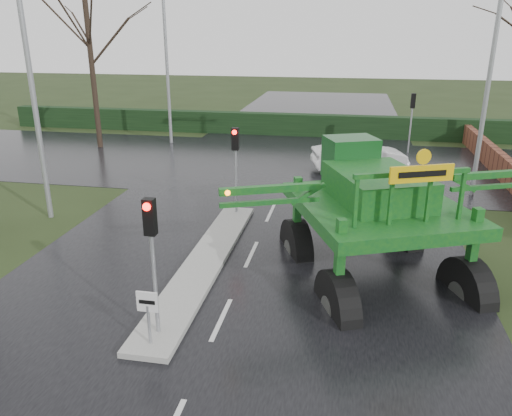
% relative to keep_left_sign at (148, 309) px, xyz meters
% --- Properties ---
extents(ground, '(140.00, 140.00, 0.00)m').
position_rel_keep_left_sign_xyz_m(ground, '(1.30, 1.50, -1.06)').
color(ground, black).
rests_on(ground, ground).
extents(road_main, '(14.00, 80.00, 0.02)m').
position_rel_keep_left_sign_xyz_m(road_main, '(1.30, 11.50, -1.05)').
color(road_main, black).
rests_on(road_main, ground).
extents(road_cross, '(80.00, 12.00, 0.02)m').
position_rel_keep_left_sign_xyz_m(road_cross, '(1.30, 17.50, -1.05)').
color(road_cross, black).
rests_on(road_cross, ground).
extents(median_island, '(1.20, 10.00, 0.16)m').
position_rel_keep_left_sign_xyz_m(median_island, '(0.00, 4.50, -0.97)').
color(median_island, gray).
rests_on(median_island, ground).
extents(hedge_row, '(44.00, 0.90, 1.50)m').
position_rel_keep_left_sign_xyz_m(hedge_row, '(1.30, 25.50, -0.31)').
color(hedge_row, black).
rests_on(hedge_row, ground).
extents(brick_wall, '(0.40, 20.00, 1.20)m').
position_rel_keep_left_sign_xyz_m(brick_wall, '(11.80, 17.50, -0.46)').
color(brick_wall, '#592D1E').
rests_on(brick_wall, ground).
extents(keep_left_sign, '(0.50, 0.07, 1.35)m').
position_rel_keep_left_sign_xyz_m(keep_left_sign, '(0.00, 0.00, 0.00)').
color(keep_left_sign, gray).
rests_on(keep_left_sign, ground).
extents(traffic_signal_near, '(0.26, 0.33, 3.52)m').
position_rel_keep_left_sign_xyz_m(traffic_signal_near, '(0.00, 0.49, 1.53)').
color(traffic_signal_near, gray).
rests_on(traffic_signal_near, ground).
extents(traffic_signal_mid, '(0.26, 0.33, 3.52)m').
position_rel_keep_left_sign_xyz_m(traffic_signal_mid, '(0.00, 8.99, 1.53)').
color(traffic_signal_mid, gray).
rests_on(traffic_signal_mid, ground).
extents(traffic_signal_far, '(0.26, 0.33, 3.52)m').
position_rel_keep_left_sign_xyz_m(traffic_signal_far, '(7.80, 21.51, 1.53)').
color(traffic_signal_far, gray).
rests_on(traffic_signal_far, ground).
extents(street_light_left_near, '(3.85, 0.30, 10.00)m').
position_rel_keep_left_sign_xyz_m(street_light_left_near, '(-6.89, 7.50, 4.93)').
color(street_light_left_near, gray).
rests_on(street_light_left_near, ground).
extents(street_light_right, '(3.85, 0.30, 10.00)m').
position_rel_keep_left_sign_xyz_m(street_light_right, '(9.49, 13.50, 4.93)').
color(street_light_right, gray).
rests_on(street_light_right, ground).
extents(street_light_left_far, '(3.85, 0.30, 10.00)m').
position_rel_keep_left_sign_xyz_m(street_light_left_far, '(-6.89, 21.50, 4.93)').
color(street_light_left_far, gray).
rests_on(street_light_left_far, ground).
extents(tree_left_far, '(7.70, 7.70, 13.26)m').
position_rel_keep_left_sign_xyz_m(tree_left_far, '(-11.20, 19.50, 6.09)').
color(tree_left_far, black).
rests_on(tree_left_far, ground).
extents(crop_sprayer, '(8.92, 7.20, 5.35)m').
position_rel_keep_left_sign_xyz_m(crop_sprayer, '(4.09, 2.83, 1.47)').
color(crop_sprayer, black).
rests_on(crop_sprayer, ground).
extents(white_sedan, '(5.15, 2.90, 1.61)m').
position_rel_keep_left_sign_xyz_m(white_sedan, '(4.84, 16.77, -1.06)').
color(white_sedan, silver).
rests_on(white_sedan, ground).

